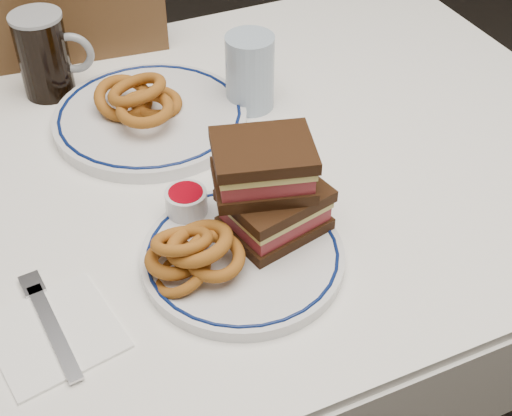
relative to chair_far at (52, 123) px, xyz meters
name	(u,v)px	position (x,y,z in m)	size (l,w,h in m)	color
dining_table	(200,219)	(0.14, -0.50, 0.10)	(1.27, 0.87, 0.75)	white
chair_far	(52,123)	(0.00, 0.00, 0.00)	(0.51, 0.51, 1.00)	#493317
main_plate	(243,256)	(0.13, -0.71, 0.22)	(0.25, 0.25, 0.02)	silver
reuben_sandwich	(269,188)	(0.18, -0.68, 0.29)	(0.15, 0.14, 0.12)	black
onion_rings_main	(191,254)	(0.06, -0.71, 0.25)	(0.12, 0.10, 0.09)	brown
ketchup_ramekin	(186,200)	(0.09, -0.61, 0.24)	(0.05, 0.05, 0.03)	silver
beer_mug	(45,54)	(-0.01, -0.22, 0.28)	(0.12, 0.08, 0.14)	black
water_glass	(250,72)	(0.28, -0.39, 0.27)	(0.08, 0.08, 0.12)	#96ABC1
far_plate	(150,117)	(0.11, -0.37, 0.22)	(0.30, 0.30, 0.02)	silver
onion_rings_far	(139,99)	(0.10, -0.37, 0.25)	(0.13, 0.15, 0.07)	brown
napkin_fork	(53,331)	(-0.11, -0.72, 0.21)	(0.15, 0.18, 0.01)	white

